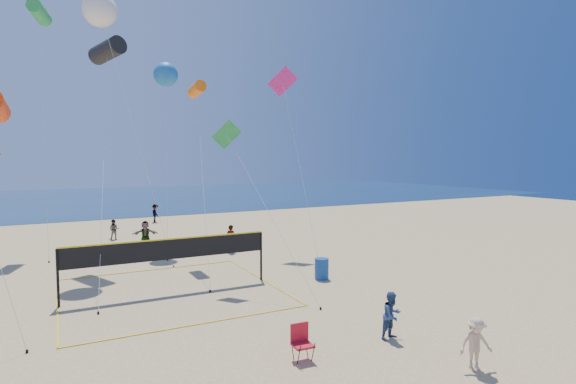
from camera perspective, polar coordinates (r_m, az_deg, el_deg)
name	(u,v)px	position (r m, az deg, el deg)	size (l,w,h in m)	color
ocean	(82,199)	(70.91, -24.64, -0.82)	(140.00, 50.00, 0.03)	navy
bystander_a	(392,315)	(15.40, 13.07, -15.01)	(0.75, 0.58, 1.54)	navy
bystander_b	(476,344)	(14.00, 22.72, -17.34)	(0.96, 0.55, 1.48)	#D7B48F
far_person_1	(145,234)	(31.01, -17.66, -5.12)	(1.62, 0.52, 1.75)	gray
far_person_2	(231,239)	(28.19, -7.25, -5.90)	(0.63, 0.41, 1.73)	gray
far_person_3	(114,230)	(34.66, -21.22, -4.48)	(0.70, 0.55, 1.45)	gray
far_person_4	(155,213)	(42.85, -16.50, -2.60)	(1.07, 0.62, 1.66)	gray
camp_chair	(301,340)	(13.67, 1.69, -18.23)	(0.60, 0.73, 1.16)	red
trash_barrel	(322,269)	(22.08, 4.30, -9.69)	(0.67, 0.67, 1.01)	navy
volleyball_net	(170,255)	(20.33, -14.81, -7.80)	(9.04, 8.89, 2.37)	black
kite_1	(107,51)	(28.58, -21.95, 16.31)	(2.79, 11.29, 12.62)	black
kite_2	(197,90)	(27.00, -11.51, 12.61)	(2.08, 7.90, 10.25)	orange
kite_4	(232,145)	(20.85, -7.10, 5.98)	(2.37, 5.89, 7.64)	green
kite_5	(284,89)	(28.93, -0.49, 13.00)	(1.75, 6.08, 11.67)	#E52980
kite_6	(100,10)	(27.85, -22.77, 20.49)	(4.10, 3.89, 14.66)	white
kite_7	(166,75)	(31.01, -15.27, 14.20)	(1.93, 5.06, 12.04)	#1D6AB7
kite_8	(39,13)	(34.85, -29.04, 19.28)	(1.52, 6.68, 15.78)	green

